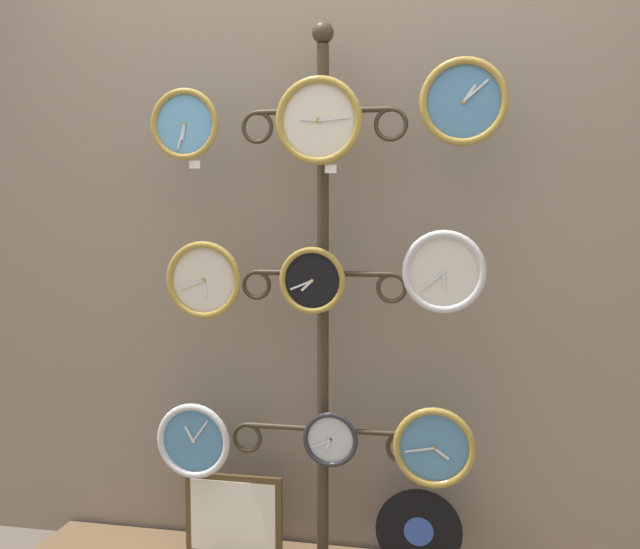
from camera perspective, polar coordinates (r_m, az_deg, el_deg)
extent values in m
cube|color=gray|center=(2.82, 0.87, 5.88)|extent=(4.40, 0.04, 2.80)
cylinder|color=#382D1E|center=(2.70, 0.22, -3.14)|extent=(0.04, 0.04, 1.91)
sphere|color=#382D1E|center=(2.73, 0.22, 17.95)|extent=(0.08, 0.08, 0.08)
cylinder|color=#382D1E|center=(2.71, -2.32, 12.29)|extent=(0.24, 0.02, 0.02)
torus|color=#382D1E|center=(2.74, -4.80, 11.12)|extent=(0.12, 0.02, 0.12)
cylinder|color=#382D1E|center=(2.67, 2.81, 12.41)|extent=(0.24, 0.02, 0.02)
torus|color=#382D1E|center=(2.64, 5.43, 11.33)|extent=(0.12, 0.02, 0.12)
cylinder|color=#382D1E|center=(2.71, -2.35, 0.15)|extent=(0.25, 0.02, 0.02)
torus|color=#382D1E|center=(2.74, -4.86, -0.79)|extent=(0.11, 0.02, 0.11)
cylinder|color=#382D1E|center=(2.66, 2.83, 0.05)|extent=(0.25, 0.02, 0.02)
torus|color=#382D1E|center=(2.65, 5.48, -1.03)|extent=(0.11, 0.02, 0.11)
cylinder|color=#382D1E|center=(2.82, -2.72, -11.53)|extent=(0.29, 0.02, 0.02)
torus|color=#382D1E|center=(2.87, -5.57, -12.27)|extent=(0.12, 0.02, 0.12)
cylinder|color=#382D1E|center=(2.77, 3.20, -11.87)|extent=(0.29, 0.02, 0.02)
torus|color=#382D1E|center=(2.76, 6.23, -12.99)|extent=(0.12, 0.02, 0.12)
cylinder|color=#60A8DB|center=(2.74, -10.18, 11.18)|extent=(0.23, 0.02, 0.23)
torus|color=#A58438|center=(2.73, -10.31, 11.20)|extent=(0.25, 0.02, 0.25)
cylinder|color=#A58438|center=(2.73, -10.30, 11.20)|extent=(0.01, 0.01, 0.01)
cube|color=silver|center=(2.73, -10.38, 10.63)|extent=(0.02, 0.00, 0.06)
cube|color=silver|center=(2.73, -10.55, 10.29)|extent=(0.03, 0.00, 0.09)
cylinder|color=silver|center=(2.58, -0.04, 11.63)|extent=(0.27, 0.02, 0.27)
torus|color=#A58438|center=(2.56, -0.12, 11.67)|extent=(0.30, 0.03, 0.30)
cylinder|color=#A58438|center=(2.56, -0.11, 11.66)|extent=(0.02, 0.01, 0.02)
cube|color=silver|center=(2.57, -0.84, 11.73)|extent=(0.07, 0.00, 0.02)
cube|color=silver|center=(2.55, 1.06, 11.80)|extent=(0.11, 0.00, 0.02)
cylinder|color=#4C84B2|center=(2.57, 10.90, 12.78)|extent=(0.26, 0.02, 0.26)
torus|color=#A58438|center=(2.55, 10.89, 12.83)|extent=(0.29, 0.03, 0.29)
cylinder|color=#A58438|center=(2.55, 10.89, 12.82)|extent=(0.02, 0.01, 0.02)
cube|color=silver|center=(2.55, 11.33, 13.39)|extent=(0.04, 0.00, 0.06)
cube|color=silver|center=(2.55, 11.80, 13.57)|extent=(0.08, 0.00, 0.07)
cylinder|color=silver|center=(2.71, -8.76, -0.40)|extent=(0.25, 0.02, 0.25)
torus|color=#A58438|center=(2.69, -8.88, -0.43)|extent=(0.28, 0.03, 0.28)
cylinder|color=#A58438|center=(2.69, -8.87, -0.43)|extent=(0.02, 0.01, 0.02)
cube|color=silver|center=(2.69, -8.76, -1.07)|extent=(0.02, 0.00, 0.06)
cube|color=silver|center=(2.71, -9.81, -0.78)|extent=(0.10, 0.00, 0.04)
cylinder|color=black|center=(2.61, -0.54, -0.44)|extent=(0.21, 0.02, 0.21)
torus|color=#A58438|center=(2.59, -0.61, -0.47)|extent=(0.24, 0.02, 0.24)
cylinder|color=#A58438|center=(2.59, -0.61, -0.47)|extent=(0.01, 0.01, 0.01)
cube|color=silver|center=(2.60, -1.02, -0.85)|extent=(0.04, 0.00, 0.04)
cube|color=silver|center=(2.60, -1.45, -0.81)|extent=(0.08, 0.00, 0.04)
cylinder|color=silver|center=(2.53, 9.43, 0.23)|extent=(0.25, 0.02, 0.25)
torus|color=silver|center=(2.52, 9.41, 0.20)|extent=(0.28, 0.03, 0.28)
cylinder|color=silver|center=(2.52, 9.41, 0.21)|extent=(0.02, 0.01, 0.02)
cube|color=silver|center=(2.52, 9.44, -0.49)|extent=(0.01, 0.00, 0.06)
cube|color=silver|center=(2.52, 8.54, -0.50)|extent=(0.08, 0.00, 0.07)
cylinder|color=#4C84B2|center=(2.84, -9.53, -12.31)|extent=(0.25, 0.02, 0.25)
torus|color=silver|center=(2.83, -9.65, -12.40)|extent=(0.28, 0.03, 0.28)
cylinder|color=silver|center=(2.83, -9.64, -12.40)|extent=(0.02, 0.01, 0.02)
cube|color=silver|center=(2.83, -9.94, -11.86)|extent=(0.04, 0.00, 0.06)
cube|color=silver|center=(2.81, -9.10, -11.69)|extent=(0.06, 0.00, 0.08)
cylinder|color=silver|center=(2.70, 0.85, -12.39)|extent=(0.18, 0.02, 0.18)
torus|color=#262628|center=(2.69, 0.79, -12.49)|extent=(0.20, 0.02, 0.20)
cylinder|color=#262628|center=(2.69, 0.79, -12.49)|extent=(0.01, 0.01, 0.01)
cube|color=silver|center=(2.69, 0.59, -12.88)|extent=(0.03, 0.00, 0.04)
cube|color=silver|center=(2.70, 0.10, -12.75)|extent=(0.07, 0.00, 0.04)
cylinder|color=#4C84B2|center=(2.65, 8.70, -12.83)|extent=(0.26, 0.02, 0.26)
torus|color=#A58438|center=(2.63, 8.69, -12.94)|extent=(0.28, 0.03, 0.28)
cylinder|color=#A58438|center=(2.64, 8.69, -12.93)|extent=(0.02, 0.01, 0.02)
cube|color=silver|center=(2.64, 9.24, -13.32)|extent=(0.06, 0.00, 0.04)
cube|color=silver|center=(2.64, 7.59, -13.11)|extent=(0.10, 0.00, 0.03)
cylinder|color=black|center=(2.84, 7.54, -18.82)|extent=(0.31, 0.01, 0.31)
cylinder|color=#334FB2|center=(2.83, 7.53, -18.85)|extent=(0.11, 0.00, 0.11)
cube|color=#4C381E|center=(2.95, -6.60, -17.80)|extent=(0.37, 0.02, 0.31)
cube|color=white|center=(2.94, -6.67, -17.89)|extent=(0.33, 0.00, 0.27)
cube|color=white|center=(2.71, -9.53, 8.26)|extent=(0.04, 0.00, 0.03)
cube|color=white|center=(2.55, 0.82, 8.05)|extent=(0.04, 0.00, 0.03)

